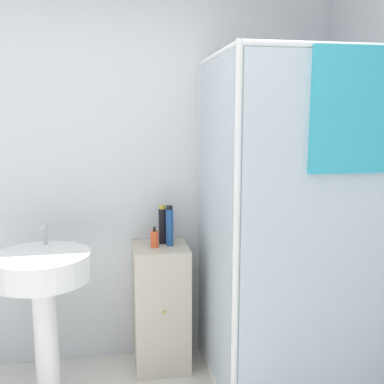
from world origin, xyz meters
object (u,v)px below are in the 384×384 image
object	(u,v)px
shampoo_bottle_tall_black	(163,225)
shampoo_bottle_blue	(170,226)
sink	(43,285)
soap_dispenser	(155,239)

from	to	relation	value
shampoo_bottle_tall_black	shampoo_bottle_blue	bearing A→B (deg)	-56.56
sink	soap_dispenser	bearing A→B (deg)	19.19
shampoo_bottle_blue	shampoo_bottle_tall_black	bearing A→B (deg)	123.44
soap_dispenser	sink	bearing A→B (deg)	-160.81
soap_dispenser	shampoo_bottle_tall_black	distance (m)	0.12
sink	soap_dispenser	xyz separation A→B (m)	(0.66, 0.23, 0.17)
sink	soap_dispenser	world-z (taller)	sink
soap_dispenser	shampoo_bottle_blue	size ratio (longest dim) A/B	0.52
shampoo_bottle_tall_black	shampoo_bottle_blue	distance (m)	0.07
sink	shampoo_bottle_tall_black	bearing A→B (deg)	23.39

